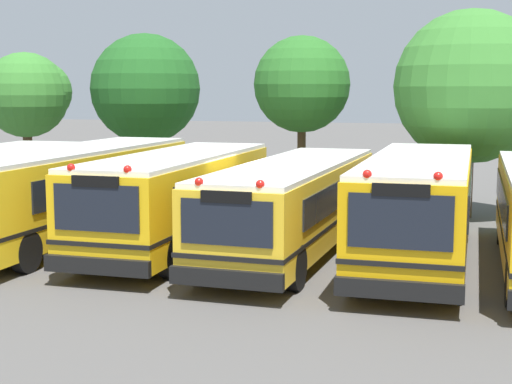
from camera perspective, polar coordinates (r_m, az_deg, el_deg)
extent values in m
plane|color=#514F4C|center=(20.71, -1.69, -4.32)|extent=(160.00, 160.00, 0.00)
cube|color=black|center=(23.51, -17.21, 0.94)|extent=(0.12, 7.14, 0.73)
cylinder|color=black|center=(25.83, -14.40, -1.05)|extent=(0.29, 1.00, 1.00)
cube|color=yellow|center=(22.66, -13.43, 0.15)|extent=(2.54, 10.94, 2.14)
cube|color=white|center=(22.55, -13.52, 3.01)|extent=(2.49, 10.72, 0.12)
cube|color=black|center=(22.27, -10.28, 1.00)|extent=(0.09, 8.52, 0.77)
cube|color=black|center=(23.53, -15.73, 1.19)|extent=(0.09, 8.52, 0.77)
cube|color=black|center=(22.72, -13.40, -0.92)|extent=(2.57, 11.05, 0.10)
cylinder|color=black|center=(18.84, -16.73, -4.29)|extent=(0.29, 1.00, 1.00)
cylinder|color=black|center=(25.51, -7.07, -0.97)|extent=(0.29, 1.00, 1.00)
cylinder|color=black|center=(26.48, -11.41, -0.75)|extent=(0.29, 1.00, 1.00)
cube|color=yellow|center=(20.82, -5.83, -0.38)|extent=(2.48, 9.10, 2.10)
cube|color=white|center=(20.69, -5.87, 2.67)|extent=(2.43, 8.92, 0.12)
cube|color=black|center=(16.87, -11.75, -5.41)|extent=(2.48, 0.17, 0.36)
cube|color=black|center=(16.68, -11.79, -1.18)|extent=(2.00, 0.07, 1.01)
cube|color=black|center=(20.62, -2.35, 0.52)|extent=(0.08, 7.09, 0.76)
cube|color=black|center=(21.54, -8.59, 0.74)|extent=(0.08, 7.09, 0.76)
cube|color=black|center=(20.88, -5.82, -1.53)|extent=(2.51, 9.19, 0.10)
sphere|color=red|center=(16.42, -9.53, 1.67)|extent=(0.18, 0.18, 0.18)
sphere|color=red|center=(17.04, -13.58, 1.77)|extent=(0.18, 0.18, 0.18)
cube|color=black|center=(16.59, -11.86, 0.77)|extent=(1.10, 0.09, 0.24)
cylinder|color=black|center=(17.71, -6.41, -4.77)|extent=(0.29, 1.00, 1.00)
cylinder|color=black|center=(18.64, -12.54, -4.28)|extent=(0.29, 1.00, 1.00)
cylinder|color=black|center=(23.15, -0.76, -1.79)|extent=(0.29, 1.00, 1.00)
cylinder|color=black|center=(23.87, -5.71, -1.54)|extent=(0.29, 1.00, 1.00)
cube|color=yellow|center=(20.18, 2.86, -0.86)|extent=(2.59, 10.35, 1.92)
cube|color=white|center=(20.06, 2.88, 2.03)|extent=(2.54, 10.14, 0.12)
cube|color=black|center=(15.45, -2.26, -6.45)|extent=(2.41, 0.21, 0.36)
cube|color=black|center=(15.26, -2.21, -2.30)|extent=(1.94, 0.10, 0.92)
cube|color=black|center=(20.16, 6.39, -0.02)|extent=(0.22, 8.03, 0.69)
cube|color=black|center=(20.77, -0.12, 0.25)|extent=(0.22, 8.03, 0.69)
cube|color=black|center=(20.24, 2.86, -1.94)|extent=(2.62, 10.45, 0.10)
sphere|color=red|center=(15.10, 0.31, 0.58)|extent=(0.18, 0.18, 0.18)
sphere|color=red|center=(15.54, -4.26, 0.76)|extent=(0.18, 0.18, 0.18)
cube|color=black|center=(15.17, -2.24, -0.38)|extent=(1.07, 0.10, 0.24)
cylinder|color=black|center=(16.51, 2.93, -5.64)|extent=(0.30, 1.01, 1.00)
cylinder|color=black|center=(17.16, -3.83, -5.14)|extent=(0.30, 1.01, 1.00)
cylinder|color=black|center=(23.31, 7.48, -1.79)|extent=(0.30, 1.01, 1.00)
cylinder|color=black|center=(23.77, 2.54, -1.55)|extent=(0.30, 1.01, 1.00)
cube|color=#EAA80C|center=(19.41, 11.99, -0.98)|extent=(2.51, 9.62, 2.18)
cube|color=white|center=(19.27, 12.08, 2.40)|extent=(2.46, 9.43, 0.12)
cube|color=black|center=(14.83, 10.52, -7.18)|extent=(2.44, 0.19, 0.36)
cube|color=black|center=(14.60, 10.66, -2.19)|extent=(1.96, 0.08, 1.05)
cube|color=black|center=(19.61, 15.63, 0.02)|extent=(0.13, 7.48, 0.78)
cube|color=black|center=(19.78, 8.56, 0.28)|extent=(0.13, 7.48, 0.78)
cube|color=black|center=(19.48, 11.95, -2.25)|extent=(2.53, 9.72, 0.10)
sphere|color=red|center=(14.61, 13.38, 1.14)|extent=(0.18, 0.18, 0.18)
sphere|color=red|center=(14.73, 8.26, 1.32)|extent=(0.18, 0.18, 0.18)
cube|color=black|center=(14.51, 10.72, 0.13)|extent=(1.08, 0.09, 0.24)
cylinder|color=black|center=(16.21, 14.77, -6.14)|extent=(0.29, 1.00, 1.00)
cylinder|color=black|center=(16.38, 7.33, -5.81)|extent=(0.29, 1.00, 1.00)
cylinder|color=black|center=(22.47, 15.17, -2.34)|extent=(0.29, 1.00, 1.00)
cylinder|color=black|center=(22.60, 9.80, -2.14)|extent=(0.29, 1.00, 1.00)
cube|color=black|center=(19.52, 17.78, -0.42)|extent=(0.14, 7.51, 0.72)
cylinder|color=black|center=(22.39, 17.87, -2.49)|extent=(0.29, 1.00, 1.00)
cylinder|color=#4C3823|center=(34.09, -16.56, 2.38)|extent=(0.39, 0.39, 2.72)
sphere|color=#387A2D|center=(33.96, -16.73, 6.92)|extent=(3.58, 3.58, 3.58)
sphere|color=#387A2D|center=(34.04, -15.70, 7.18)|extent=(2.61, 2.61, 2.61)
cylinder|color=#4C3823|center=(32.02, -8.10, 2.24)|extent=(0.39, 0.39, 2.65)
sphere|color=#1E561E|center=(31.88, -8.20, 7.61)|extent=(4.47, 4.47, 4.47)
sphere|color=#1E561E|center=(31.65, -8.20, 7.10)|extent=(2.53, 2.53, 2.53)
cylinder|color=#4C3823|center=(28.36, 3.39, 2.13)|extent=(0.31, 0.31, 3.16)
sphere|color=#286623|center=(28.23, 3.44, 8.00)|extent=(3.52, 3.52, 3.52)
sphere|color=#286623|center=(28.38, 2.14, 7.58)|extent=(2.06, 2.06, 2.06)
cylinder|color=#4C3823|center=(26.73, 15.42, 0.80)|extent=(0.37, 0.37, 2.47)
sphere|color=#387A2D|center=(26.55, 15.66, 7.55)|extent=(5.09, 5.09, 5.09)
sphere|color=#387A2D|center=(26.69, 15.98, 7.85)|extent=(3.02, 3.02, 3.02)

